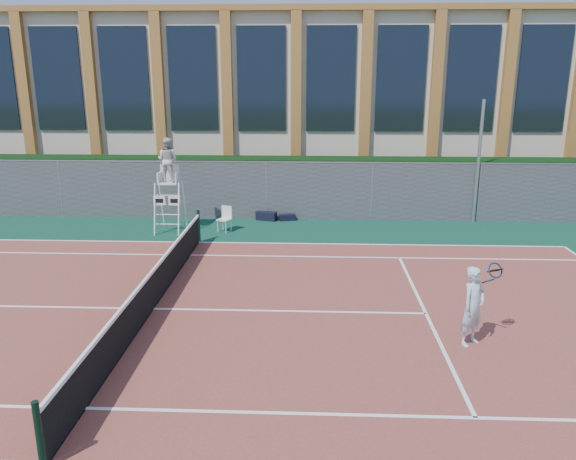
{
  "coord_description": "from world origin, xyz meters",
  "views": [
    {
      "loc": [
        3.71,
        -12.14,
        5.36
      ],
      "look_at": [
        3.07,
        3.0,
        1.17
      ],
      "focal_mm": 35.0,
      "sensor_mm": 36.0,
      "label": 1
    }
  ],
  "objects_px": {
    "steel_pole": "(478,162)",
    "tennis_player": "(473,306)",
    "umpire_chair": "(168,163)",
    "plastic_chair": "(225,217)"
  },
  "relations": [
    {
      "from": "tennis_player",
      "to": "umpire_chair",
      "type": "bearing_deg",
      "value": 134.18
    },
    {
      "from": "steel_pole",
      "to": "plastic_chair",
      "type": "relative_size",
      "value": 5.06
    },
    {
      "from": "steel_pole",
      "to": "plastic_chair",
      "type": "bearing_deg",
      "value": -169.53
    },
    {
      "from": "steel_pole",
      "to": "tennis_player",
      "type": "height_order",
      "value": "steel_pole"
    },
    {
      "from": "steel_pole",
      "to": "tennis_player",
      "type": "distance_m",
      "value": 10.67
    },
    {
      "from": "steel_pole",
      "to": "tennis_player",
      "type": "relative_size",
      "value": 2.7
    },
    {
      "from": "tennis_player",
      "to": "plastic_chair",
      "type": "bearing_deg",
      "value": 126.68
    },
    {
      "from": "steel_pole",
      "to": "plastic_chair",
      "type": "xyz_separation_m",
      "value": [
        -9.17,
        -1.69,
        -1.73
      ]
    },
    {
      "from": "steel_pole",
      "to": "umpire_chair",
      "type": "relative_size",
      "value": 1.36
    },
    {
      "from": "umpire_chair",
      "to": "tennis_player",
      "type": "height_order",
      "value": "umpire_chair"
    }
  ]
}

